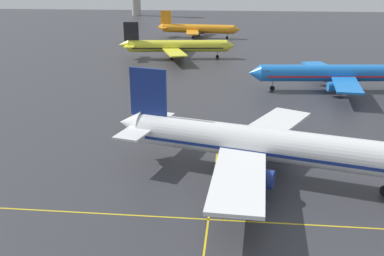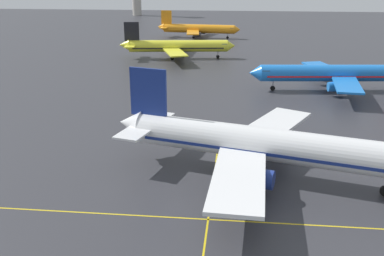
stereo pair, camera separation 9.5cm
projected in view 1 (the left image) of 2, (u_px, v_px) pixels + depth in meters
name	position (u px, v px, depth m)	size (l,w,h in m)	color
airliner_second_row	(263.00, 144.00, 55.05)	(40.17, 34.22, 12.66)	white
airliner_third_row	(333.00, 73.00, 95.68)	(35.80, 30.71, 11.12)	blue
airliner_far_left_stand	(176.00, 46.00, 131.25)	(34.23, 29.30, 10.64)	yellow
airliner_far_right_stand	(197.00, 29.00, 172.26)	(32.73, 28.08, 10.17)	orange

